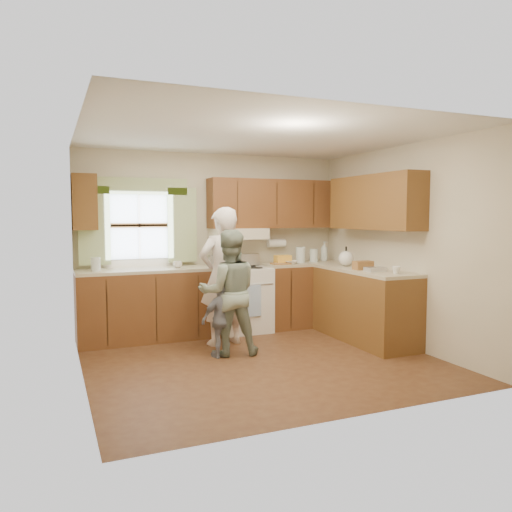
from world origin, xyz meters
name	(u,v)px	position (x,y,z in m)	size (l,w,h in m)	color
room	(262,250)	(0.00, 0.00, 1.25)	(3.80, 3.80, 3.80)	#472616
kitchen_fixtures	(272,274)	(0.62, 1.08, 0.84)	(3.80, 2.25, 2.15)	#45240E
stove	(241,298)	(0.30, 1.44, 0.47)	(0.76, 0.67, 1.07)	silver
woman_left	(223,276)	(-0.17, 0.85, 0.87)	(0.63, 0.42, 1.74)	silver
woman_right	(229,292)	(-0.25, 0.39, 0.73)	(0.71, 0.56, 1.47)	#21382D
child	(222,319)	(-0.36, 0.31, 0.44)	(0.52, 0.22, 0.88)	gray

